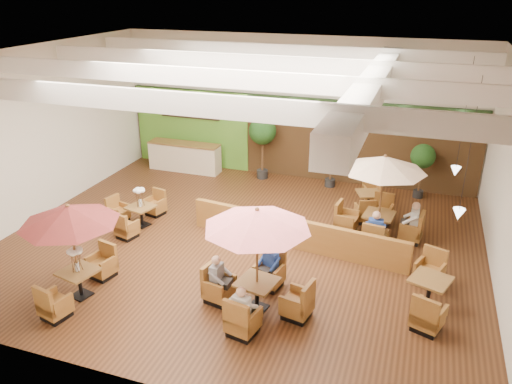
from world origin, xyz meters
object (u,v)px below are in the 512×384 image
at_px(booth_divider, 295,233).
at_px(topiary_1, 332,145).
at_px(topiary_2, 423,158).
at_px(diner_4, 413,218).
at_px(table_4, 429,292).
at_px(topiary_0, 262,133).
at_px(diner_0, 242,306).
at_px(table_5, 368,202).
at_px(diner_2, 218,274).
at_px(table_0, 71,227).
at_px(diner_3, 376,227).
at_px(table_3, 135,212).
at_px(table_1, 257,242).
at_px(service_counter, 185,157).
at_px(table_2, 383,182).
at_px(diner_1, 270,262).

height_order(booth_divider, topiary_1, topiary_1).
height_order(topiary_2, diner_4, topiary_2).
bearing_deg(topiary_2, table_4, -85.83).
xyz_separation_m(topiary_0, topiary_1, (2.74, 0.00, -0.20)).
bearing_deg(diner_0, booth_divider, 99.71).
height_order(table_5, diner_2, diner_2).
distance_m(topiary_2, diner_0, 9.88).
relative_size(table_0, topiary_1, 1.16).
distance_m(table_4, diner_0, 4.61).
xyz_separation_m(table_4, diner_4, (-0.58, 3.24, 0.41)).
relative_size(topiary_0, topiary_2, 1.23).
bearing_deg(table_4, diner_4, 119.88).
relative_size(table_5, diner_3, 2.92).
bearing_deg(topiary_0, table_3, -115.93).
xyz_separation_m(booth_divider, topiary_0, (-2.68, 5.07, 1.38)).
bearing_deg(table_1, topiary_2, 78.79).
distance_m(topiary_0, topiary_2, 6.00).
relative_size(diner_3, diner_4, 1.00).
relative_size(table_1, diner_2, 3.43).
bearing_deg(diner_0, table_4, 43.19).
bearing_deg(diner_4, booth_divider, 115.97).
xyz_separation_m(service_counter, table_5, (7.73, -1.60, -0.25)).
relative_size(diner_0, diner_3, 0.93).
height_order(table_2, topiary_1, table_2).
relative_size(table_4, topiary_1, 1.24).
xyz_separation_m(table_2, topiary_1, (-2.19, 3.56, -0.17)).
relative_size(topiary_0, diner_3, 2.91).
height_order(table_1, topiary_2, table_1).
bearing_deg(diner_2, diner_0, 49.08).
height_order(topiary_0, diner_4, topiary_0).
bearing_deg(table_5, table_0, -151.93).
bearing_deg(table_3, service_counter, 112.66).
xyz_separation_m(service_counter, table_0, (1.57, -9.00, 1.34)).
bearing_deg(diner_4, diner_1, 139.29).
relative_size(booth_divider, table_2, 2.51).
distance_m(table_1, table_2, 5.25).
distance_m(topiary_1, diner_4, 4.85).
xyz_separation_m(service_counter, table_2, (8.24, -3.36, 1.24)).
bearing_deg(topiary_1, topiary_2, 0.00).
height_order(diner_1, diner_4, diner_4).
bearing_deg(service_counter, diner_0, -56.84).
bearing_deg(table_5, booth_divider, -140.00).
bearing_deg(table_2, table_1, -109.02).
distance_m(table_0, table_5, 9.76).
distance_m(table_2, table_5, 2.36).
bearing_deg(table_3, booth_divider, 16.39).
distance_m(table_3, diner_3, 7.53).
relative_size(table_1, diner_3, 3.20).
height_order(table_1, table_4, table_1).
bearing_deg(topiary_0, booth_divider, -62.12).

